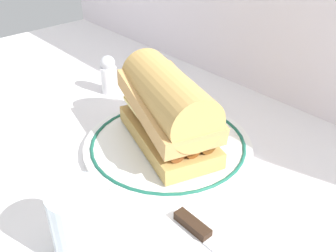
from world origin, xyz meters
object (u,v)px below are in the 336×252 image
at_px(plate, 168,145).
at_px(sausage_sandwich, 168,108).
at_px(salt_shaker, 109,75).
at_px(butter_knife, 213,242).
at_px(drinking_glass, 82,227).

distance_m(plate, sausage_sandwich, 0.07).
height_order(salt_shaker, butter_knife, salt_shaker).
relative_size(plate, drinking_glass, 2.94).
bearing_deg(butter_knife, salt_shaker, 161.75).
height_order(plate, sausage_sandwich, sausage_sandwich).
bearing_deg(plate, sausage_sandwich, 0.00).
height_order(drinking_glass, butter_knife, drinking_glass).
bearing_deg(plate, butter_knife, -26.61).
relative_size(sausage_sandwich, butter_knife, 1.43).
distance_m(drinking_glass, salt_shaker, 0.42).
height_order(sausage_sandwich, drinking_glass, sausage_sandwich).
distance_m(drinking_glass, butter_knife, 0.16).
distance_m(salt_shaker, butter_knife, 0.44).
height_order(plate, butter_knife, plate).
xyz_separation_m(plate, salt_shaker, (-0.23, 0.05, 0.03)).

